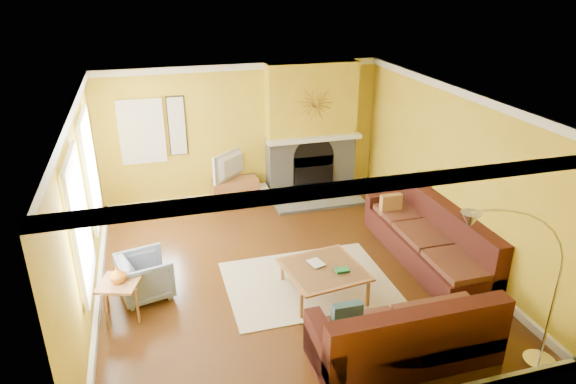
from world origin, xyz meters
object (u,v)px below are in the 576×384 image
object	(u,v)px
coffee_table	(323,280)
media_console	(235,191)
sectional_sofa	(381,259)
arc_lamp	(512,296)
side_table	(122,300)
armchair	(145,276)

from	to	relation	value
coffee_table	media_console	xyz separation A→B (m)	(-0.63, 3.48, 0.04)
sectional_sofa	arc_lamp	bearing A→B (deg)	-75.19
sectional_sofa	side_table	xyz separation A→B (m)	(-3.63, 0.27, -0.17)
coffee_table	armchair	distance (m)	2.53
sectional_sofa	arc_lamp	size ratio (longest dim) A/B	1.79
side_table	coffee_table	bearing A→B (deg)	-4.36
side_table	sectional_sofa	bearing A→B (deg)	-4.23
armchair	side_table	size ratio (longest dim) A/B	1.27
media_console	arc_lamp	size ratio (longest dim) A/B	0.42
media_console	arc_lamp	xyz separation A→B (m)	(2.02, -5.56, 0.82)
coffee_table	arc_lamp	distance (m)	2.65
coffee_table	media_console	distance (m)	3.53
media_console	arc_lamp	distance (m)	5.97
media_console	armchair	world-z (taller)	armchair
coffee_table	side_table	bearing A→B (deg)	175.64
armchair	sectional_sofa	bearing A→B (deg)	-114.70
side_table	armchair	bearing A→B (deg)	53.16
sectional_sofa	armchair	world-z (taller)	sectional_sofa
sectional_sofa	coffee_table	world-z (taller)	sectional_sofa
sectional_sofa	media_console	bearing A→B (deg)	112.84
coffee_table	side_table	distance (m)	2.78
coffee_table	media_console	size ratio (longest dim) A/B	1.17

